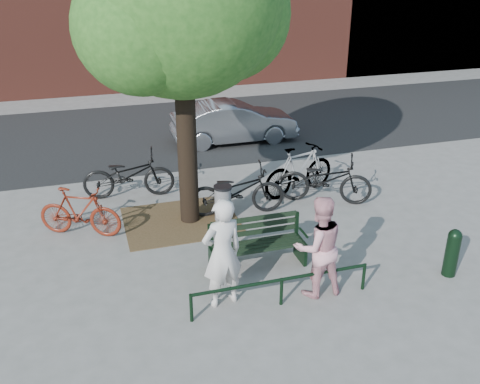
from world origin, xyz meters
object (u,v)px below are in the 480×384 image
object	(u,v)px
person_right	(318,247)
park_bench	(257,242)
bicycle_c	(236,191)
bollard	(452,251)
parked_car	(234,122)
litter_bin	(223,203)
person_left	(222,253)

from	to	relation	value
person_right	park_bench	bearing A→B (deg)	-59.43
person_right	bicycle_c	xyz separation A→B (m)	(-0.44, 3.25, -0.34)
bollard	parked_car	distance (m)	8.32
person_right	litter_bin	world-z (taller)	person_right
person_left	parked_car	xyz separation A→B (m)	(2.47, 7.78, -0.33)
park_bench	person_right	xyz separation A→B (m)	(0.68, -1.13, 0.41)
person_left	bicycle_c	world-z (taller)	person_left
person_right	litter_bin	size ratio (longest dim) A/B	2.23
bicycle_c	litter_bin	bearing A→B (deg)	125.48
bollard	parked_car	xyz separation A→B (m)	(-1.63, 8.15, 0.13)
park_bench	person_right	bearing A→B (deg)	-58.77
park_bench	parked_car	world-z (taller)	parked_car
litter_bin	bicycle_c	distance (m)	0.44
park_bench	person_right	distance (m)	1.38
bollard	bicycle_c	bearing A→B (deg)	130.60
person_left	bicycle_c	xyz separation A→B (m)	(1.15, 3.07, -0.39)
bollard	bicycle_c	world-z (taller)	bicycle_c
litter_bin	bicycle_c	xyz separation A→B (m)	(0.36, 0.20, 0.15)
person_right	bicycle_c	size ratio (longest dim) A/B	0.84
litter_bin	park_bench	bearing A→B (deg)	-86.58
park_bench	person_left	xyz separation A→B (m)	(-0.90, -0.95, 0.47)
park_bench	person_right	world-z (taller)	person_right
person_left	person_right	xyz separation A→B (m)	(1.58, -0.18, -0.05)
park_bench	person_left	bearing A→B (deg)	-133.44
park_bench	bollard	distance (m)	3.46
person_left	litter_bin	bearing A→B (deg)	-117.01
person_right	bollard	distance (m)	2.56
litter_bin	bicycle_c	world-z (taller)	bicycle_c
person_right	litter_bin	bearing A→B (deg)	-75.98
bicycle_c	parked_car	bearing A→B (deg)	-9.04
litter_bin	bicycle_c	bearing A→B (deg)	28.83
bollard	litter_bin	world-z (taller)	bollard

